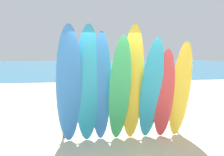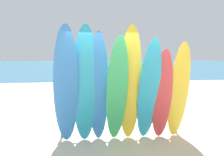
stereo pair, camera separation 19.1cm
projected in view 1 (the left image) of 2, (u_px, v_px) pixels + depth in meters
The scene contains 13 objects.
ground at pixel (91, 77), 19.77m from camera, with size 60.00×60.00×0.00m, color beige.
ocean_water at pixel (85, 66), 36.38m from camera, with size 60.00×40.00×0.02m, color teal.
surfboard_rack at pixel (122, 112), 5.93m from camera, with size 3.03×0.07×0.77m.
surfboard_blue_0 at pixel (69, 87), 5.11m from camera, with size 0.54×0.08×2.74m, color #337AD1.
surfboard_teal_1 at pixel (88, 86), 5.25m from camera, with size 0.56×0.07×2.72m, color #289EC6.
surfboard_blue_2 at pixel (101, 89), 5.34m from camera, with size 0.46×0.07×2.59m, color #337AD1.
surfboard_green_3 at pixel (120, 91), 5.30m from camera, with size 0.48×0.07×2.54m, color #38B266.
surfboard_yellow_4 at pixel (132, 85), 5.40m from camera, with size 0.51×0.07×2.74m, color yellow.
surfboard_teal_5 at pixel (151, 91), 5.46m from camera, with size 0.52×0.08×2.48m, color #289EC6.
surfboard_red_6 at pixel (164, 95), 5.57m from camera, with size 0.48×0.08×2.20m, color #D13D42.
surfboard_yellow_7 at pixel (180, 91), 5.63m from camera, with size 0.49×0.07×2.38m, color yellow.
beachgoer_near_rack at pixel (139, 79), 10.29m from camera, with size 0.61×0.26×1.61m.
beachgoer_by_water at pixel (97, 72), 14.00m from camera, with size 0.42×0.52×1.63m.
Camera 1 is at (-1.08, -5.71, 2.09)m, focal length 37.89 mm.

